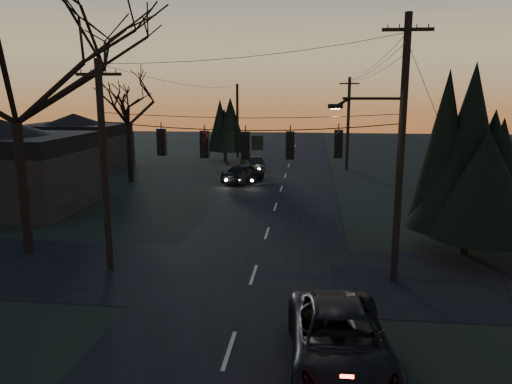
# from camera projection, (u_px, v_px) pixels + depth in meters

# --- Properties ---
(main_road) EXTENTS (8.00, 120.00, 0.02)m
(main_road) POSITION_uv_depth(u_px,v_px,m) (273.00, 215.00, 29.80)
(main_road) COLOR black
(main_road) RESTS_ON ground
(cross_road) EXTENTS (60.00, 7.00, 0.02)m
(cross_road) POSITION_uv_depth(u_px,v_px,m) (254.00, 275.00, 20.06)
(cross_road) COLOR black
(cross_road) RESTS_ON ground
(utility_pole_right) EXTENTS (5.00, 0.30, 10.00)m
(utility_pole_right) POSITION_uv_depth(u_px,v_px,m) (393.00, 281.00, 19.47)
(utility_pole_right) COLOR black
(utility_pole_right) RESTS_ON ground
(utility_pole_left) EXTENTS (1.80, 0.30, 8.50)m
(utility_pole_left) POSITION_uv_depth(u_px,v_px,m) (110.00, 269.00, 20.72)
(utility_pole_left) COLOR black
(utility_pole_left) RESTS_ON ground
(utility_pole_far_r) EXTENTS (1.80, 0.30, 8.50)m
(utility_pole_far_r) POSITION_uv_depth(u_px,v_px,m) (346.00, 170.00, 46.73)
(utility_pole_far_r) COLOR black
(utility_pole_far_r) RESTS_ON ground
(utility_pole_far_l) EXTENTS (0.30, 0.30, 8.00)m
(utility_pole_far_l) POSITION_uv_depth(u_px,v_px,m) (238.00, 157.00, 55.78)
(utility_pole_far_l) COLOR black
(utility_pole_far_l) RESTS_ON ground
(span_signal_assembly) EXTENTS (11.50, 0.44, 1.54)m
(span_signal_assembly) POSITION_uv_depth(u_px,v_px,m) (247.00, 144.00, 19.04)
(span_signal_assembly) COLOR black
(span_signal_assembly) RESTS_ON ground
(bare_tree_left) EXTENTS (9.48, 9.48, 11.80)m
(bare_tree_left) POSITION_uv_depth(u_px,v_px,m) (11.00, 67.00, 21.19)
(bare_tree_left) COLOR black
(bare_tree_left) RESTS_ON ground
(evergreen_right) EXTENTS (4.62, 4.62, 7.50)m
(evergreen_right) POSITION_uv_depth(u_px,v_px,m) (472.00, 159.00, 21.80)
(evergreen_right) COLOR black
(evergreen_right) RESTS_ON ground
(bare_tree_dist) EXTENTS (6.15, 6.15, 9.11)m
(bare_tree_dist) POSITION_uv_depth(u_px,v_px,m) (127.00, 102.00, 39.38)
(bare_tree_dist) COLOR black
(bare_tree_dist) RESTS_ON ground
(evergreen_dist) EXTENTS (3.56, 3.56, 6.29)m
(evergreen_dist) POSITION_uv_depth(u_px,v_px,m) (225.00, 126.00, 51.10)
(evergreen_dist) COLOR black
(evergreen_dist) RESTS_ON ground
(house_left_near) EXTENTS (10.00, 8.00, 5.60)m
(house_left_near) POSITION_uv_depth(u_px,v_px,m) (2.00, 164.00, 31.10)
(house_left_near) COLOR black
(house_left_near) RESTS_ON ground
(house_left_far) EXTENTS (9.00, 7.00, 5.20)m
(house_left_far) POSITION_uv_depth(u_px,v_px,m) (75.00, 141.00, 47.05)
(house_left_far) COLOR black
(house_left_far) RESTS_ON ground
(suv_near) EXTENTS (2.98, 5.84, 1.58)m
(suv_near) POSITION_uv_depth(u_px,v_px,m) (339.00, 341.00, 13.17)
(suv_near) COLOR black
(suv_near) RESTS_ON ground
(sedan_oncoming_a) EXTENTS (3.44, 5.06, 1.60)m
(sedan_oncoming_a) POSITION_uv_depth(u_px,v_px,m) (243.00, 173.00, 39.96)
(sedan_oncoming_a) COLOR black
(sedan_oncoming_a) RESTS_ON ground
(sedan_oncoming_b) EXTENTS (2.77, 4.33, 1.35)m
(sedan_oncoming_b) POSITION_uv_depth(u_px,v_px,m) (252.00, 164.00, 45.75)
(sedan_oncoming_b) COLOR black
(sedan_oncoming_b) RESTS_ON ground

